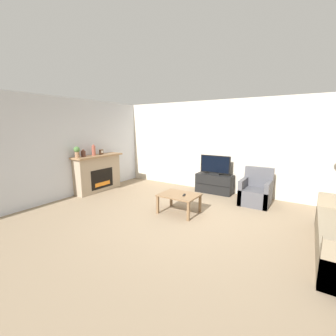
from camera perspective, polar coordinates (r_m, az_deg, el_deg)
name	(u,v)px	position (r m, az deg, el deg)	size (l,w,h in m)	color
ground_plane	(185,218)	(4.96, 4.46, -12.57)	(24.00, 24.00, 0.00)	#89755B
wall_back	(225,147)	(6.82, 14.23, 5.23)	(12.00, 0.06, 2.70)	beige
wall_left	(79,147)	(6.92, -21.71, 4.88)	(0.06, 12.00, 2.70)	silver
fireplace	(98,173)	(7.13, -17.39, -1.15)	(0.49, 1.60, 1.10)	tan
mantel_vase_left	(83,153)	(6.72, -20.70, 3.47)	(0.13, 0.13, 0.21)	#512D23
mantel_vase_centre_left	(94,150)	(6.93, -18.36, 4.29)	(0.11, 0.11, 0.32)	#994C3D
mantel_clock	(101,152)	(7.12, -16.59, 3.92)	(0.08, 0.11, 0.15)	brown
potted_plant	(77,151)	(6.59, -22.13, 3.97)	(0.17, 0.17, 0.31)	#936B4C
tv_stand	(214,184)	(6.79, 11.71, -3.88)	(1.06, 0.44, 0.56)	black
tv	(215,166)	(6.67, 11.88, 0.59)	(0.90, 0.18, 0.56)	black
armchair	(256,192)	(6.14, 21.40, -5.81)	(0.70, 0.76, 0.91)	#4C4C51
coffee_table	(179,197)	(5.11, 2.83, -7.30)	(0.85, 0.66, 0.44)	brown
remote	(184,195)	(5.02, 4.11, -6.85)	(0.08, 0.16, 0.02)	black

